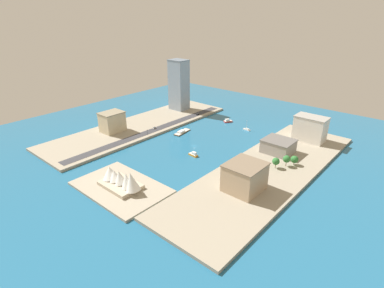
# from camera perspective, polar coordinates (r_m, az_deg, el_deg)

# --- Properties ---
(ground_plane) EXTENTS (440.00, 440.00, 0.00)m
(ground_plane) POSITION_cam_1_polar(r_m,az_deg,el_deg) (317.86, 0.44, -0.34)
(ground_plane) COLOR #23668E
(quay_west) EXTENTS (70.00, 240.00, 2.50)m
(quay_west) POSITION_cam_1_polar(r_m,az_deg,el_deg) (275.46, 14.01, -4.84)
(quay_west) COLOR #9E937F
(quay_west) RESTS_ON ground_plane
(quay_east) EXTENTS (70.00, 240.00, 2.50)m
(quay_east) POSITION_cam_1_polar(r_m,az_deg,el_deg) (374.10, -9.48, 3.33)
(quay_east) COLOR #9E937F
(quay_east) RESTS_ON ground_plane
(peninsula_point) EXTENTS (75.30, 48.81, 2.00)m
(peninsula_point) POSITION_cam_1_polar(r_m,az_deg,el_deg) (250.37, -13.12, -7.91)
(peninsula_point) COLOR #A89E89
(peninsula_point) RESTS_ON ground_plane
(road_strip) EXTENTS (10.84, 228.00, 0.15)m
(road_strip) POSITION_cam_1_polar(r_m,az_deg,el_deg) (356.35, -6.99, 2.66)
(road_strip) COLOR #38383D
(road_strip) RESTS_ON quay_east
(water_taxi_orange) EXTENTS (11.34, 4.82, 4.32)m
(water_taxi_orange) POSITION_cam_1_polar(r_m,az_deg,el_deg) (295.78, 0.25, -1.94)
(water_taxi_orange) COLOR orange
(water_taxi_orange) RESTS_ON ground_plane
(tugboat_red) EXTENTS (9.66, 11.42, 4.16)m
(tugboat_red) POSITION_cam_1_polar(r_m,az_deg,el_deg) (388.34, 6.71, 4.30)
(tugboat_red) COLOR red
(tugboat_red) RESTS_ON ground_plane
(sailboat_small_white) EXTENTS (9.96, 3.47, 12.30)m
(sailboat_small_white) POSITION_cam_1_polar(r_m,az_deg,el_deg) (365.03, 10.15, 2.71)
(sailboat_small_white) COLOR white
(sailboat_small_white) RESTS_ON ground_plane
(barge_flat_brown) EXTENTS (10.74, 25.27, 3.07)m
(barge_flat_brown) POSITION_cam_1_polar(r_m,az_deg,el_deg) (351.46, -1.89, 2.26)
(barge_flat_brown) COLOR brown
(barge_flat_brown) RESTS_ON ground_plane
(carpark_squat_concrete) EXTENTS (28.25, 25.48, 12.93)m
(carpark_squat_concrete) POSITION_cam_1_polar(r_m,az_deg,el_deg) (307.16, 15.79, -0.35)
(carpark_squat_concrete) COLOR gray
(carpark_squat_concrete) RESTS_ON quay_west
(hotel_broad_white) EXTENTS (32.28, 19.54, 26.29)m
(hotel_broad_white) POSITION_cam_1_polar(r_m,az_deg,el_deg) (343.82, 21.17, 2.72)
(hotel_broad_white) COLOR silver
(hotel_broad_white) RESTS_ON quay_west
(apartment_midrise_tan) EXTENTS (26.49, 29.11, 21.99)m
(apartment_midrise_tan) POSITION_cam_1_polar(r_m,az_deg,el_deg) (236.65, 9.78, -6.06)
(apartment_midrise_tan) COLOR tan
(apartment_midrise_tan) RESTS_ON quay_west
(tower_tall_glass) EXTENTS (24.23, 19.45, 67.29)m
(tower_tall_glass) POSITION_cam_1_polar(r_m,az_deg,el_deg) (422.30, -2.47, 10.94)
(tower_tall_glass) COLOR #8C9EB2
(tower_tall_glass) RESTS_ON quay_east
(office_block_beige) EXTENTS (20.16, 25.47, 22.47)m
(office_block_beige) POSITION_cam_1_polar(r_m,az_deg,el_deg) (357.59, -14.66, 4.03)
(office_block_beige) COLOR #C6B793
(office_block_beige) RESTS_ON quay_east
(van_white) EXTENTS (1.93, 4.32, 1.70)m
(van_white) POSITION_cam_1_polar(r_m,az_deg,el_deg) (359.32, -7.03, 2.99)
(van_white) COLOR black
(van_white) RESTS_ON road_strip
(suv_black) EXTENTS (2.02, 4.35, 1.64)m
(suv_black) POSITION_cam_1_polar(r_m,az_deg,el_deg) (404.35, 1.08, 5.55)
(suv_black) COLOR black
(suv_black) RESTS_ON road_strip
(traffic_light_waterfront) EXTENTS (0.36, 0.36, 6.50)m
(traffic_light_waterfront) POSITION_cam_1_polar(r_m,az_deg,el_deg) (340.26, -8.33, 2.32)
(traffic_light_waterfront) COLOR black
(traffic_light_waterfront) RESTS_ON quay_east
(opera_landmark) EXTENTS (41.99, 21.67, 18.28)m
(opera_landmark) POSITION_cam_1_polar(r_m,az_deg,el_deg) (245.77, -13.16, -6.42)
(opera_landmark) COLOR #BCAD93
(opera_landmark) RESTS_ON peninsula_point
(park_tree_cluster) EXTENTS (16.42, 22.90, 10.21)m
(park_tree_cluster) POSITION_cam_1_polar(r_m,az_deg,el_deg) (281.62, 17.14, -2.85)
(park_tree_cluster) COLOR brown
(park_tree_cluster) RESTS_ON quay_west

